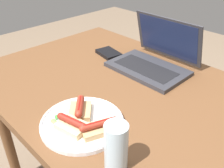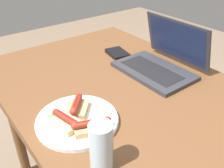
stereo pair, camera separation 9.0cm
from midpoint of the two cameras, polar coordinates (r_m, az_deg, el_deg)
desk at (r=1.09m, az=-2.86°, el=-3.57°), size 1.09×0.84×0.77m
laptop at (r=1.13m, az=7.17°, el=5.47°), size 0.34×0.27×0.22m
plate at (r=0.81m, az=-9.98°, el=-8.75°), size 0.27×0.27×0.02m
sausage_toast_left at (r=0.83m, az=-10.44°, el=-5.80°), size 0.11×0.11×0.05m
sausage_toast_middle at (r=0.78m, az=-12.47°, el=-9.16°), size 0.11×0.08×0.04m
sausage_toast_right at (r=0.76m, az=-6.39°, el=-9.95°), size 0.09×0.12×0.04m
salad_pile at (r=0.83m, az=-14.45°, el=-7.68°), size 0.06×0.07×0.01m
drinking_glass at (r=0.64m, az=-3.21°, el=-14.38°), size 0.06×0.06×0.14m
external_drive at (r=1.26m, az=-2.84°, el=7.00°), size 0.14×0.10×0.02m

